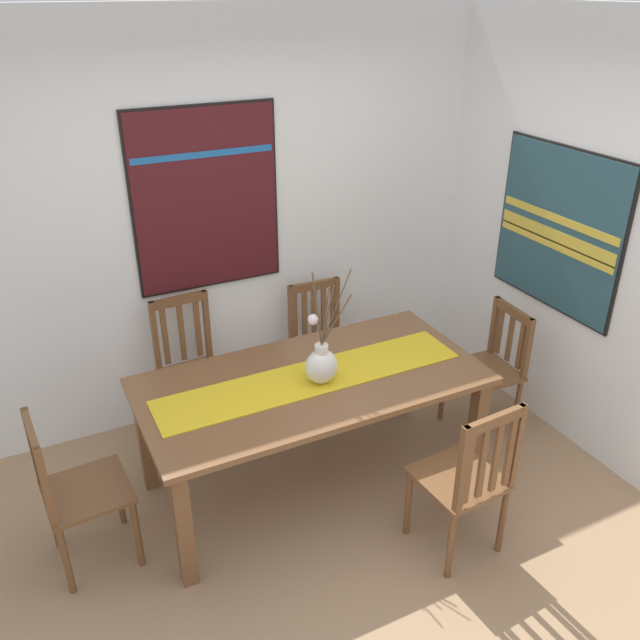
{
  "coord_description": "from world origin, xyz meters",
  "views": [
    {
      "loc": [
        -1.36,
        -2.23,
        2.8
      ],
      "look_at": [
        0.11,
        0.74,
        1.1
      ],
      "focal_mm": 37.17,
      "sensor_mm": 36.0,
      "label": 1
    }
  ],
  "objects_px": {
    "centerpiece_vase": "(321,363)",
    "painting_on_back_wall": "(206,200)",
    "chair_1": "(191,368)",
    "painting_on_side_wall": "(559,229)",
    "chair_3": "(73,489)",
    "chair_4": "(322,341)",
    "chair_0": "(467,478)",
    "chair_2": "(490,367)",
    "dining_table": "(312,393)"
  },
  "relations": [
    {
      "from": "centerpiece_vase",
      "to": "painting_on_back_wall",
      "type": "xyz_separation_m",
      "value": [
        -0.25,
        1.16,
        0.67
      ]
    },
    {
      "from": "centerpiece_vase",
      "to": "painting_on_back_wall",
      "type": "distance_m",
      "value": 1.36
    },
    {
      "from": "chair_1",
      "to": "painting_on_side_wall",
      "type": "bearing_deg",
      "value": -20.85
    },
    {
      "from": "chair_3",
      "to": "painting_on_back_wall",
      "type": "height_order",
      "value": "painting_on_back_wall"
    },
    {
      "from": "chair_4",
      "to": "chair_0",
      "type": "bearing_deg",
      "value": -89.64
    },
    {
      "from": "chair_0",
      "to": "chair_2",
      "type": "bearing_deg",
      "value": 45.22
    },
    {
      "from": "chair_2",
      "to": "chair_1",
      "type": "bearing_deg",
      "value": 154.94
    },
    {
      "from": "centerpiece_vase",
      "to": "chair_0",
      "type": "height_order",
      "value": "centerpiece_vase"
    },
    {
      "from": "centerpiece_vase",
      "to": "chair_2",
      "type": "bearing_deg",
      "value": 2.67
    },
    {
      "from": "dining_table",
      "to": "centerpiece_vase",
      "type": "distance_m",
      "value": 0.23
    },
    {
      "from": "dining_table",
      "to": "chair_0",
      "type": "xyz_separation_m",
      "value": [
        0.48,
        -0.86,
        -0.16
      ]
    },
    {
      "from": "centerpiece_vase",
      "to": "painting_on_side_wall",
      "type": "height_order",
      "value": "painting_on_side_wall"
    },
    {
      "from": "chair_4",
      "to": "centerpiece_vase",
      "type": "bearing_deg",
      "value": -116.67
    },
    {
      "from": "chair_4",
      "to": "painting_on_side_wall",
      "type": "height_order",
      "value": "painting_on_side_wall"
    },
    {
      "from": "chair_2",
      "to": "chair_4",
      "type": "distance_m",
      "value": 1.19
    },
    {
      "from": "chair_1",
      "to": "chair_2",
      "type": "bearing_deg",
      "value": -25.06
    },
    {
      "from": "chair_1",
      "to": "painting_on_back_wall",
      "type": "relative_size",
      "value": 0.82
    },
    {
      "from": "chair_3",
      "to": "chair_0",
      "type": "bearing_deg",
      "value": -24.26
    },
    {
      "from": "painting_on_back_wall",
      "to": "chair_0",
      "type": "bearing_deg",
      "value": -70.42
    },
    {
      "from": "chair_3",
      "to": "painting_on_side_wall",
      "type": "xyz_separation_m",
      "value": [
        3.12,
        0.03,
        0.9
      ]
    },
    {
      "from": "chair_2",
      "to": "chair_4",
      "type": "relative_size",
      "value": 0.99
    },
    {
      "from": "chair_0",
      "to": "painting_on_back_wall",
      "type": "relative_size",
      "value": 0.82
    },
    {
      "from": "chair_3",
      "to": "painting_on_side_wall",
      "type": "distance_m",
      "value": 3.25
    },
    {
      "from": "dining_table",
      "to": "chair_1",
      "type": "distance_m",
      "value": 1.0
    },
    {
      "from": "painting_on_side_wall",
      "to": "dining_table",
      "type": "bearing_deg",
      "value": 180.0
    },
    {
      "from": "dining_table",
      "to": "chair_4",
      "type": "bearing_deg",
      "value": 59.91
    },
    {
      "from": "centerpiece_vase",
      "to": "painting_on_side_wall",
      "type": "relative_size",
      "value": 0.66
    },
    {
      "from": "chair_2",
      "to": "chair_4",
      "type": "bearing_deg",
      "value": 136.74
    },
    {
      "from": "centerpiece_vase",
      "to": "chair_1",
      "type": "distance_m",
      "value": 1.12
    },
    {
      "from": "dining_table",
      "to": "chair_2",
      "type": "xyz_separation_m",
      "value": [
        1.34,
        0.0,
        -0.19
      ]
    },
    {
      "from": "chair_2",
      "to": "painting_on_back_wall",
      "type": "height_order",
      "value": "painting_on_back_wall"
    },
    {
      "from": "dining_table",
      "to": "painting_on_back_wall",
      "type": "xyz_separation_m",
      "value": [
        -0.21,
        1.1,
        0.89
      ]
    },
    {
      "from": "chair_3",
      "to": "painting_on_side_wall",
      "type": "relative_size",
      "value": 0.88
    },
    {
      "from": "centerpiece_vase",
      "to": "chair_1",
      "type": "relative_size",
      "value": 0.71
    },
    {
      "from": "dining_table",
      "to": "chair_1",
      "type": "xyz_separation_m",
      "value": [
        -0.48,
        0.85,
        -0.17
      ]
    },
    {
      "from": "centerpiece_vase",
      "to": "chair_4",
      "type": "relative_size",
      "value": 0.77
    },
    {
      "from": "dining_table",
      "to": "chair_0",
      "type": "distance_m",
      "value": 1.0
    },
    {
      "from": "chair_0",
      "to": "painting_on_side_wall",
      "type": "xyz_separation_m",
      "value": [
        1.27,
        0.86,
        0.89
      ]
    },
    {
      "from": "chair_0",
      "to": "chair_1",
      "type": "distance_m",
      "value": 1.97
    },
    {
      "from": "chair_0",
      "to": "chair_2",
      "type": "height_order",
      "value": "chair_0"
    },
    {
      "from": "dining_table",
      "to": "chair_1",
      "type": "bearing_deg",
      "value": 119.54
    },
    {
      "from": "chair_4",
      "to": "painting_on_side_wall",
      "type": "distance_m",
      "value": 1.77
    },
    {
      "from": "chair_3",
      "to": "painting_on_side_wall",
      "type": "bearing_deg",
      "value": 0.48
    },
    {
      "from": "chair_4",
      "to": "chair_2",
      "type": "bearing_deg",
      "value": -43.26
    },
    {
      "from": "chair_3",
      "to": "dining_table",
      "type": "bearing_deg",
      "value": 1.11
    },
    {
      "from": "chair_1",
      "to": "painting_on_back_wall",
      "type": "bearing_deg",
      "value": 42.58
    },
    {
      "from": "chair_0",
      "to": "chair_4",
      "type": "height_order",
      "value": "chair_0"
    },
    {
      "from": "chair_3",
      "to": "painting_on_back_wall",
      "type": "bearing_deg",
      "value": 44.44
    },
    {
      "from": "chair_1",
      "to": "painting_on_side_wall",
      "type": "relative_size",
      "value": 0.92
    },
    {
      "from": "centerpiece_vase",
      "to": "chair_3",
      "type": "distance_m",
      "value": 1.45
    }
  ]
}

